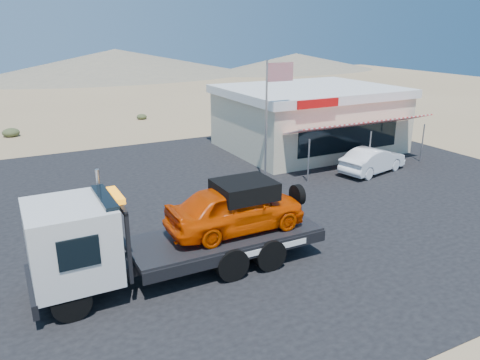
{
  "coord_description": "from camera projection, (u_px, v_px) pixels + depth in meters",
  "views": [
    {
      "loc": [
        -6.99,
        -15.1,
        7.57
      ],
      "look_at": [
        1.49,
        1.13,
        1.5
      ],
      "focal_mm": 35.0,
      "sensor_mm": 36.0,
      "label": 1
    }
  ],
  "objects": [
    {
      "name": "jerky_store",
      "position": [
        308.0,
        118.0,
        29.7
      ],
      "size": [
        10.4,
        9.97,
        3.9
      ],
      "color": "beige",
      "rests_on": "asphalt_lot"
    },
    {
      "name": "tow_truck",
      "position": [
        176.0,
        227.0,
        14.49
      ],
      "size": [
        9.06,
        2.69,
        3.03
      ],
      "color": "black",
      "rests_on": "asphalt_lot"
    },
    {
      "name": "ground",
      "position": [
        220.0,
        230.0,
        18.16
      ],
      "size": [
        120.0,
        120.0,
        0.0
      ],
      "primitive_type": "plane",
      "color": "#987B56",
      "rests_on": "ground"
    },
    {
      "name": "asphalt_lot",
      "position": [
        231.0,
        198.0,
        21.56
      ],
      "size": [
        32.0,
        24.0,
        0.02
      ],
      "primitive_type": "cube",
      "color": "black",
      "rests_on": "ground"
    },
    {
      "name": "flagpole",
      "position": [
        270.0,
        107.0,
        22.93
      ],
      "size": [
        1.55,
        0.1,
        6.0
      ],
      "color": "#99999E",
      "rests_on": "asphalt_lot"
    },
    {
      "name": "white_sedan",
      "position": [
        373.0,
        160.0,
        25.04
      ],
      "size": [
        4.36,
        2.32,
        1.37
      ],
      "primitive_type": "imported",
      "rotation": [
        0.0,
        0.0,
        1.79
      ],
      "color": "white",
      "rests_on": "asphalt_lot"
    }
  ]
}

